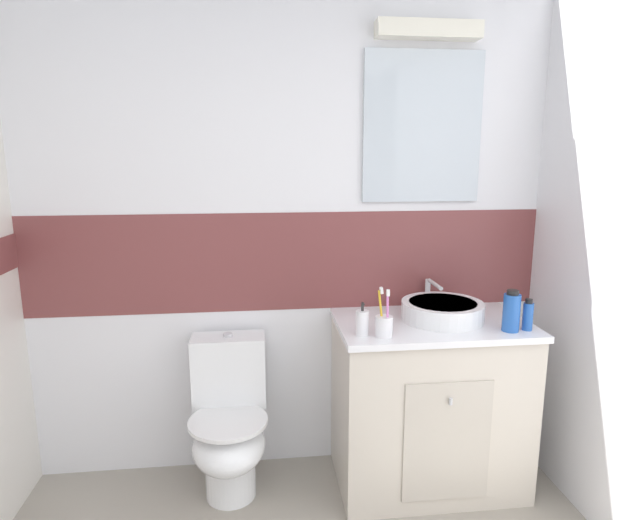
{
  "coord_description": "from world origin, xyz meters",
  "views": [
    {
      "loc": [
        -0.16,
        -0.2,
        1.64
      ],
      "look_at": [
        0.09,
        1.84,
        1.22
      ],
      "focal_mm": 29.39,
      "sensor_mm": 36.0,
      "label": 1
    }
  ],
  "objects_px": {
    "toothbrush_cup": "(384,325)",
    "soap_dispenser": "(362,322)",
    "sink_basin": "(442,310)",
    "deodorant_spray_can": "(528,316)",
    "toilet": "(229,424)",
    "mouthwash_bottle": "(511,312)"
  },
  "relations": [
    {
      "from": "soap_dispenser",
      "to": "mouthwash_bottle",
      "type": "relative_size",
      "value": 0.79
    },
    {
      "from": "mouthwash_bottle",
      "to": "toothbrush_cup",
      "type": "bearing_deg",
      "value": -179.54
    },
    {
      "from": "sink_basin",
      "to": "toothbrush_cup",
      "type": "relative_size",
      "value": 1.97
    },
    {
      "from": "sink_basin",
      "to": "toothbrush_cup",
      "type": "height_order",
      "value": "toothbrush_cup"
    },
    {
      "from": "mouthwash_bottle",
      "to": "deodorant_spray_can",
      "type": "distance_m",
      "value": 0.08
    },
    {
      "from": "toilet",
      "to": "mouthwash_bottle",
      "type": "relative_size",
      "value": 4.05
    },
    {
      "from": "soap_dispenser",
      "to": "mouthwash_bottle",
      "type": "distance_m",
      "value": 0.68
    },
    {
      "from": "sink_basin",
      "to": "deodorant_spray_can",
      "type": "distance_m",
      "value": 0.39
    },
    {
      "from": "toilet",
      "to": "toothbrush_cup",
      "type": "relative_size",
      "value": 3.47
    },
    {
      "from": "toothbrush_cup",
      "to": "deodorant_spray_can",
      "type": "height_order",
      "value": "toothbrush_cup"
    },
    {
      "from": "toothbrush_cup",
      "to": "mouthwash_bottle",
      "type": "distance_m",
      "value": 0.59
    },
    {
      "from": "sink_basin",
      "to": "toothbrush_cup",
      "type": "distance_m",
      "value": 0.4
    },
    {
      "from": "deodorant_spray_can",
      "to": "sink_basin",
      "type": "bearing_deg",
      "value": 149.15
    },
    {
      "from": "toothbrush_cup",
      "to": "deodorant_spray_can",
      "type": "distance_m",
      "value": 0.67
    },
    {
      "from": "toothbrush_cup",
      "to": "deodorant_spray_can",
      "type": "bearing_deg",
      "value": 0.68
    },
    {
      "from": "soap_dispenser",
      "to": "deodorant_spray_can",
      "type": "bearing_deg",
      "value": -1.91
    },
    {
      "from": "sink_basin",
      "to": "soap_dispenser",
      "type": "height_order",
      "value": "sink_basin"
    },
    {
      "from": "toothbrush_cup",
      "to": "soap_dispenser",
      "type": "distance_m",
      "value": 0.1
    },
    {
      "from": "toothbrush_cup",
      "to": "soap_dispenser",
      "type": "bearing_deg",
      "value": 159.83
    },
    {
      "from": "toothbrush_cup",
      "to": "soap_dispenser",
      "type": "height_order",
      "value": "toothbrush_cup"
    },
    {
      "from": "sink_basin",
      "to": "deodorant_spray_can",
      "type": "relative_size",
      "value": 3.0
    },
    {
      "from": "toothbrush_cup",
      "to": "mouthwash_bottle",
      "type": "xyz_separation_m",
      "value": [
        0.59,
        0.0,
        0.04
      ]
    }
  ]
}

